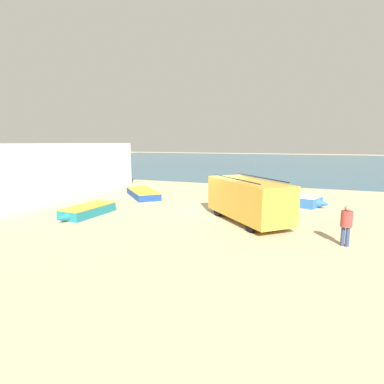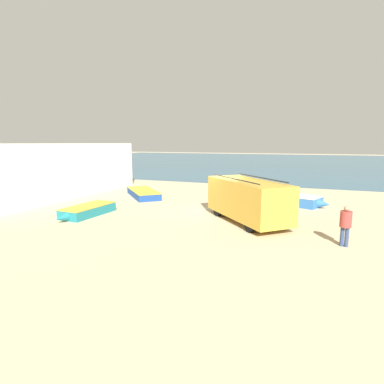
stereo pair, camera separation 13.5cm
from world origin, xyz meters
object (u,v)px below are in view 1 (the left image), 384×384
fisherman_0 (239,184)px  fisherman_1 (346,222)px  fishing_rowboat_1 (87,211)px  fishing_rowboat_2 (296,200)px  fishing_rowboat_0 (142,193)px  parked_van (247,199)px

fisherman_0 → fisherman_1: bearing=-47.5°
fishing_rowboat_1 → fisherman_0: size_ratio=2.15×
fishing_rowboat_2 → fisherman_0: (-3.88, 0.60, 0.74)m
fisherman_0 → fisherman_1: size_ratio=1.10×
fishing_rowboat_0 → fisherman_1: bearing=-161.3°
fishing_rowboat_1 → fisherman_0: (6.82, 7.80, 0.80)m
fishing_rowboat_1 → fisherman_0: bearing=141.8°
fishing_rowboat_0 → fishing_rowboat_1: (0.17, -6.36, 0.02)m
parked_van → fishing_rowboat_0: (-8.68, 4.49, -0.93)m
fishing_rowboat_0 → fishing_rowboat_1: 6.36m
fishing_rowboat_1 → fisherman_1: (12.76, -0.45, 0.70)m
fisherman_0 → fishing_rowboat_2: bearing=-2.0°
fishing_rowboat_2 → fishing_rowboat_0: bearing=-153.3°
parked_van → fisherman_0: size_ratio=2.91×
fishing_rowboat_1 → fisherman_0: fisherman_0 is taller
fishing_rowboat_2 → parked_van: bearing=-90.1°
fishing_rowboat_0 → fishing_rowboat_1: bearing=138.0°
fisherman_0 → fisherman_1: 10.17m
parked_van → fisherman_1: bearing=-161.3°
fishing_rowboat_0 → fisherman_0: 7.19m
parked_van → fishing_rowboat_0: 9.82m
fishing_rowboat_2 → fisherman_0: fisherman_0 is taller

